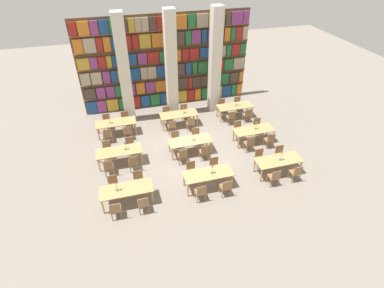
{
  "coord_description": "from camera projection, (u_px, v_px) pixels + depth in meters",
  "views": [
    {
      "loc": [
        -3.17,
        -11.61,
        9.17
      ],
      "look_at": [
        0.0,
        -0.26,
        0.68
      ],
      "focal_mm": 28.0,
      "sensor_mm": 36.0,
      "label": 1
    }
  ],
  "objects": [
    {
      "name": "chair_16",
      "position": [
        183.0,
        155.0,
        14.12
      ],
      "size": [
        0.42,
        0.4,
        0.88
      ],
      "color": "olive",
      "rests_on": "ground_plane"
    },
    {
      "name": "chair_35",
      "position": [
        238.0,
        103.0,
        18.32
      ],
      "size": [
        0.42,
        0.4,
        0.88
      ],
      "rotation": [
        0.0,
        0.0,
        3.14
      ],
      "color": "olive",
      "rests_on": "ground_plane"
    },
    {
      "name": "reading_table_6",
      "position": [
        116.0,
        123.0,
        16.06
      ],
      "size": [
        2.11,
        0.85,
        0.76
      ],
      "color": "tan",
      "rests_on": "ground_plane"
    },
    {
      "name": "chair_6",
      "position": [
        226.0,
        187.0,
        12.39
      ],
      "size": [
        0.42,
        0.4,
        0.88
      ],
      "color": "olive",
      "rests_on": "ground_plane"
    },
    {
      "name": "chair_10",
      "position": [
        296.0,
        172.0,
        13.13
      ],
      "size": [
        0.42,
        0.4,
        0.88
      ],
      "color": "olive",
      "rests_on": "ground_plane"
    },
    {
      "name": "chair_22",
      "position": [
        270.0,
        140.0,
        15.16
      ],
      "size": [
        0.42,
        0.4,
        0.88
      ],
      "color": "olive",
      "rests_on": "ground_plane"
    },
    {
      "name": "pillar_center",
      "position": [
        171.0,
        66.0,
        16.52
      ],
      "size": [
        0.6,
        0.6,
        6.0
      ],
      "color": "silver",
      "rests_on": "ground_plane"
    },
    {
      "name": "chair_29",
      "position": [
        167.0,
        114.0,
        17.32
      ],
      "size": [
        0.42,
        0.4,
        0.88
      ],
      "rotation": [
        0.0,
        0.0,
        3.14
      ],
      "color": "olive",
      "rests_on": "ground_plane"
    },
    {
      "name": "desk_lamp_5",
      "position": [
        256.0,
        124.0,
        15.3
      ],
      "size": [
        0.14,
        0.14,
        0.43
      ],
      "color": "brown",
      "rests_on": "reading_table_5"
    },
    {
      "name": "chair_34",
      "position": [
        247.0,
        115.0,
        17.22
      ],
      "size": [
        0.42,
        0.4,
        0.88
      ],
      "color": "olive",
      "rests_on": "ground_plane"
    },
    {
      "name": "desk_lamp_7",
      "position": [
        184.0,
        109.0,
        16.64
      ],
      "size": [
        0.14,
        0.14,
        0.42
      ],
      "color": "brown",
      "rests_on": "reading_table_7"
    },
    {
      "name": "ground_plane",
      "position": [
        191.0,
        152.0,
        15.12
      ],
      "size": [
        40.0,
        40.0,
        0.0
      ],
      "primitive_type": "plane",
      "color": "gray"
    },
    {
      "name": "reading_table_1",
      "position": [
        208.0,
        175.0,
        12.71
      ],
      "size": [
        2.11,
        0.85,
        0.76
      ],
      "color": "tan",
      "rests_on": "ground_plane"
    },
    {
      "name": "chair_30",
      "position": [
        191.0,
        123.0,
        16.44
      ],
      "size": [
        0.42,
        0.4,
        0.88
      ],
      "color": "olive",
      "rests_on": "ground_plane"
    },
    {
      "name": "reading_table_0",
      "position": [
        126.0,
        190.0,
        11.95
      ],
      "size": [
        2.11,
        0.85,
        0.76
      ],
      "color": "tan",
      "rests_on": "ground_plane"
    },
    {
      "name": "chair_7",
      "position": [
        215.0,
        166.0,
        13.5
      ],
      "size": [
        0.42,
        0.4,
        0.88
      ],
      "rotation": [
        0.0,
        0.0,
        3.14
      ],
      "color": "olive",
      "rests_on": "ground_plane"
    },
    {
      "name": "chair_8",
      "position": [
        274.0,
        177.0,
        12.9
      ],
      "size": [
        0.42,
        0.4,
        0.88
      ],
      "color": "olive",
      "rests_on": "ground_plane"
    },
    {
      "name": "chair_3",
      "position": [
        139.0,
        180.0,
        12.74
      ],
      "size": [
        0.42,
        0.4,
        0.88
      ],
      "rotation": [
        0.0,
        0.0,
        3.14
      ],
      "color": "olive",
      "rests_on": "ground_plane"
    },
    {
      "name": "chair_1",
      "position": [
        113.0,
        185.0,
        12.51
      ],
      "size": [
        0.42,
        0.4,
        0.88
      ],
      "rotation": [
        0.0,
        0.0,
        3.14
      ],
      "color": "olive",
      "rests_on": "ground_plane"
    },
    {
      "name": "chair_5",
      "position": [
        191.0,
        170.0,
        13.26
      ],
      "size": [
        0.42,
        0.4,
        0.88
      ],
      "rotation": [
        0.0,
        0.0,
        3.14
      ],
      "color": "olive",
      "rests_on": "ground_plane"
    },
    {
      "name": "reading_table_7",
      "position": [
        179.0,
        115.0,
        16.77
      ],
      "size": [
        2.11,
        0.85,
        0.76
      ],
      "color": "tan",
      "rests_on": "ground_plane"
    },
    {
      "name": "chair_28",
      "position": [
        172.0,
        126.0,
        16.21
      ],
      "size": [
        0.42,
        0.4,
        0.88
      ],
      "color": "olive",
      "rests_on": "ground_plane"
    },
    {
      "name": "chair_15",
      "position": [
        130.0,
        145.0,
        14.79
      ],
      "size": [
        0.42,
        0.4,
        0.88
      ],
      "rotation": [
        0.0,
        0.0,
        3.14
      ],
      "color": "olive",
      "rests_on": "ground_plane"
    },
    {
      "name": "chair_11",
      "position": [
        280.0,
        154.0,
        14.23
      ],
      "size": [
        0.42,
        0.4,
        0.88
      ],
      "rotation": [
        0.0,
        0.0,
        3.14
      ],
      "color": "olive",
      "rests_on": "ground_plane"
    },
    {
      "name": "chair_23",
      "position": [
        257.0,
        125.0,
        16.27
      ],
      "size": [
        0.42,
        0.4,
        0.88
      ],
      "rotation": [
        0.0,
        0.0,
        3.14
      ],
      "color": "olive",
      "rests_on": "ground_plane"
    },
    {
      "name": "desk_lamp_6",
      "position": [
        109.0,
        119.0,
        15.76
      ],
      "size": [
        0.14,
        0.14,
        0.42
      ],
      "color": "brown",
      "rests_on": "reading_table_6"
    },
    {
      "name": "chair_26",
      "position": [
        128.0,
        132.0,
        15.74
      ],
      "size": [
        0.42,
        0.4,
        0.88
      ],
      "color": "olive",
      "rests_on": "ground_plane"
    },
    {
      "name": "chair_14",
      "position": [
        133.0,
        163.0,
        13.68
      ],
      "size": [
        0.42,
        0.4,
        0.88
      ],
      "color": "olive",
      "rests_on": "ground_plane"
    },
    {
      "name": "pillar_right",
      "position": [
        215.0,
        62.0,
        17.08
      ],
      "size": [
        0.6,
        0.6,
        6.0
      ],
      "color": "silver",
      "rests_on": "ground_plane"
    },
    {
      "name": "desk_lamp_0",
      "position": [
        116.0,
        185.0,
        11.67
      ],
      "size": [
        0.14,
        0.14,
        0.45
      ],
      "color": "brown",
      "rests_on": "reading_table_0"
    },
    {
      "name": "desk_lamp_8",
      "position": [
        237.0,
        101.0,
        17.36
      ],
      "size": [
        0.14,
        0.14,
        0.43
      ],
      "color": "brown",
      "rests_on": "reading_table_8"
    },
    {
      "name": "chair_25",
      "position": [
        107.0,
        121.0,
        16.62
      ],
      "size": [
        0.42,
        0.4,
        0.88
      ],
      "rotation": [
        0.0,
        0.0,
        3.14
      ],
      "color": "olive",
      "rests_on": "ground_plane"
    },
    {
      "name": "reading_table_5",
      "position": [
        254.0,
        131.0,
        15.48
      ],
      "size": [
        2.11,
        0.85,
        0.76
      ],
      "color": "tan",
      "rests_on": "ground_plane"
    },
    {
      "name": "chair_18",
      "position": [
        204.0,
        152.0,
        14.36
      ],
      "size": [
        0.42,
        0.4,
        0.88
      ],
      "color": "olive",
      "rests_on": "ground_plane"
    },
    {
      "name": "chair_4",
      "position": [
        201.0,
        192.0,
        12.16
      ],
      "size": [
        0.42,
        0.4,
        0.88
      ],
      "color": "olive",
      "rests_on": "ground_plane"
    },
    {
      "name": "desk_lamp_2",
      "position": [
        282.0,
        154.0,
        13.21
      ],
      "size": [
        0.14,
        0.14,
        0.48
      ],
      "color": "brown",
      "rests_on": "reading_table_2"
    },
    {
      "name": "chair_13",
      "position": [
        107.0,
        149.0,
        14.55
      ],
      "size": [
        0.42,
        0.4,
        0.88
      ],
      "rotation": [
        0.0,
        0.0,
        3.14
      ],
      "color": "olive",
      "rests_on": "ground_plane"
    },
    {
      "name": "desk_lamp_1",
      "position": [
        212.0,
        168.0,
        12.51
      ],
      "size": [
        0.14,
        0.14,
        0.44
      ],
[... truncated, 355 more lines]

